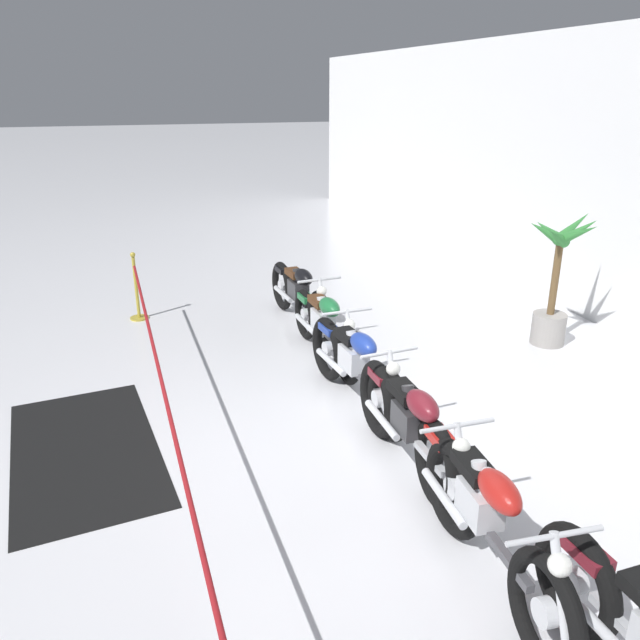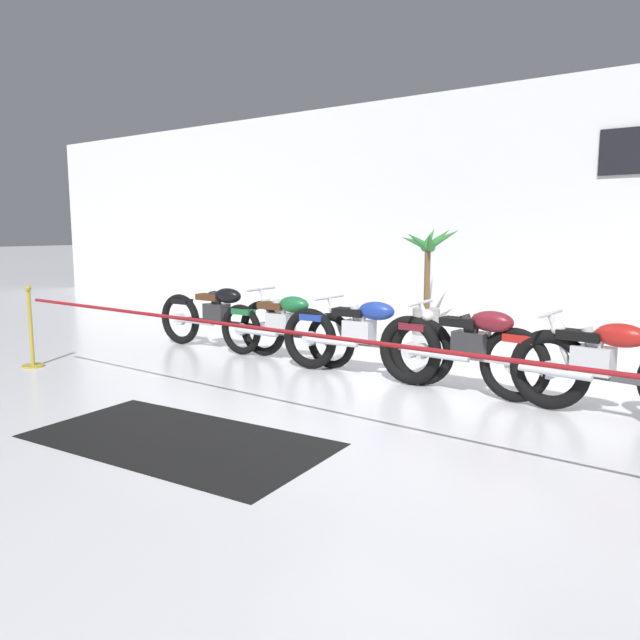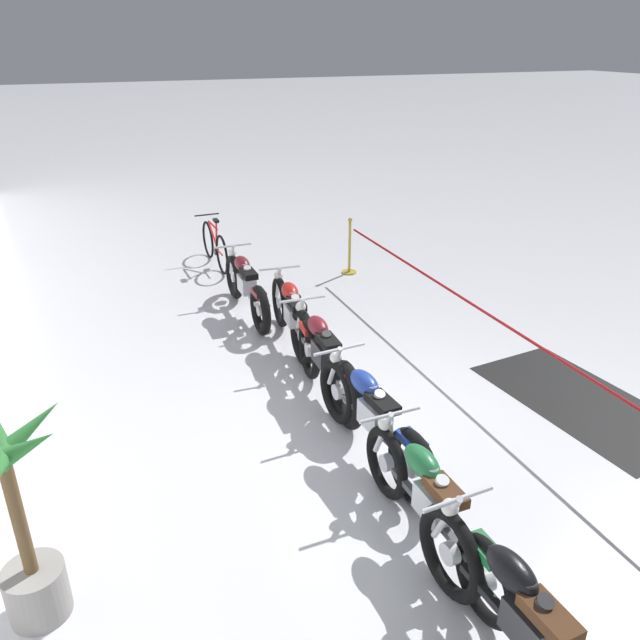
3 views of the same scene
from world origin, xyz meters
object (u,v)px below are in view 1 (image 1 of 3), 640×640
motorcycle_blue_2 (355,366)px  potted_palm_left_of_row (556,283)px  motorcycle_green_1 (324,325)px  motorcycle_maroon_3 (412,430)px  stanchion_far_left (152,350)px  floor_banner (85,450)px  motorcycle_black_0 (300,295)px  motorcycle_red_4 (483,515)px

motorcycle_blue_2 → potted_palm_left_of_row: size_ratio=1.24×
motorcycle_green_1 → motorcycle_maroon_3: 2.76m
potted_palm_left_of_row → stanchion_far_left: 5.34m
motorcycle_blue_2 → motorcycle_maroon_3: size_ratio=0.97×
floor_banner → potted_palm_left_of_row: bearing=92.2°
motorcycle_black_0 → motorcycle_green_1: size_ratio=1.07×
motorcycle_black_0 → motorcycle_red_4: bearing=-2.8°
motorcycle_black_0 → floor_banner: bearing=-49.2°
floor_banner → motorcycle_green_1: bearing=108.7°
stanchion_far_left → motorcycle_green_1: bearing=108.1°
motorcycle_blue_2 → floor_banner: bearing=-89.9°
motorcycle_black_0 → stanchion_far_left: 3.03m
motorcycle_blue_2 → potted_palm_left_of_row: bearing=104.1°
motorcycle_blue_2 → stanchion_far_left: size_ratio=0.26×
potted_palm_left_of_row → floor_banner: 6.22m
motorcycle_blue_2 → stanchion_far_left: (-0.60, -2.10, 0.24)m
motorcycle_green_1 → floor_banner: motorcycle_green_1 is taller
stanchion_far_left → motorcycle_red_4: bearing=31.5°
potted_palm_left_of_row → motorcycle_blue_2: bearing=-75.9°
stanchion_far_left → floor_banner: size_ratio=3.44×
motorcycle_red_4 → stanchion_far_left: (-3.27, -2.01, 0.23)m
floor_banner → motorcycle_blue_2: bearing=84.7°
motorcycle_maroon_3 → motorcycle_blue_2: bearing=178.6°
motorcycle_maroon_3 → motorcycle_black_0: bearing=177.2°
motorcycle_green_1 → stanchion_far_left: bearing=-71.9°
motorcycle_maroon_3 → floor_banner: (-1.42, -2.83, -0.48)m
motorcycle_black_0 → motorcycle_maroon_3: size_ratio=1.01×
motorcycle_black_0 → motorcycle_blue_2: size_ratio=1.04×
motorcycle_maroon_3 → floor_banner: size_ratio=0.92×
motorcycle_black_0 → motorcycle_red_4: 5.27m
motorcycle_black_0 → floor_banner: size_ratio=0.93×
motorcycle_maroon_3 → motorcycle_red_4: bearing=-2.8°
motorcycle_black_0 → floor_banner: (2.61, -3.02, -0.48)m
motorcycle_red_4 → motorcycle_black_0: bearing=177.2°
potted_palm_left_of_row → stanchion_far_left: (0.21, -5.34, -0.16)m
stanchion_far_left → motorcycle_maroon_3: bearing=45.5°
motorcycle_blue_2 → floor_banner: (0.01, -2.86, -0.48)m
motorcycle_green_1 → potted_palm_left_of_row: size_ratio=1.21×
potted_palm_left_of_row → stanchion_far_left: bearing=-87.8°
motorcycle_red_4 → stanchion_far_left: 3.84m
motorcycle_black_0 → motorcycle_red_4: size_ratio=1.00×
motorcycle_blue_2 → motorcycle_maroon_3: motorcycle_maroon_3 is taller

